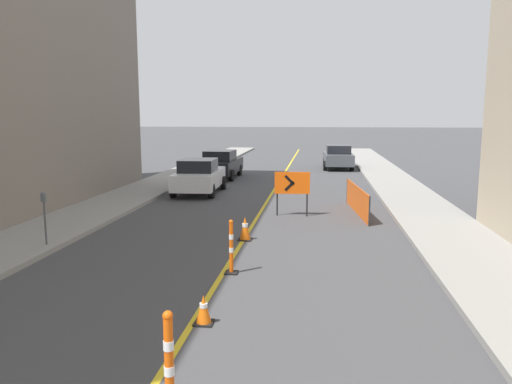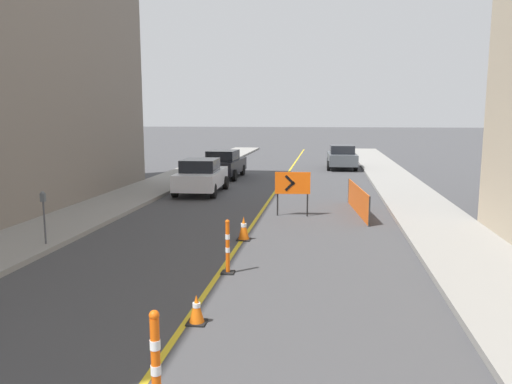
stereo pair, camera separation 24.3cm
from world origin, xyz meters
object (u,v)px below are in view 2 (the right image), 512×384
at_px(traffic_cone_second, 197,309).
at_px(parked_car_curb_near, 201,176).
at_px(delineator_post_front, 156,369).
at_px(delineator_post_rear, 228,250).
at_px(traffic_cone_third, 244,228).
at_px(parked_car_curb_far, 342,157).
at_px(parked_car_curb_mid, 224,164).
at_px(arrow_barricade_primary, 293,185).
at_px(parking_meter_far_curb, 44,207).

distance_m(traffic_cone_second, parked_car_curb_near, 14.60).
height_order(delineator_post_front, parked_car_curb_near, parked_car_curb_near).
distance_m(delineator_post_front, delineator_post_rear, 5.44).
relative_size(traffic_cone_second, parked_car_curb_near, 0.12).
xyz_separation_m(traffic_cone_third, parked_car_curb_far, (3.32, 19.87, 0.46)).
xyz_separation_m(traffic_cone_third, parked_car_curb_mid, (-3.49, 13.93, 0.46)).
bearing_deg(arrow_barricade_primary, parking_meter_far_curb, -144.68).
bearing_deg(traffic_cone_third, parking_meter_far_curb, -161.46).
xyz_separation_m(traffic_cone_second, arrow_barricade_primary, (0.99, 9.53, 0.87)).
xyz_separation_m(delineator_post_rear, arrow_barricade_primary, (1.00, 6.73, 0.58)).
height_order(traffic_cone_second, traffic_cone_third, traffic_cone_third).
xyz_separation_m(delineator_post_front, arrow_barricade_primary, (0.79, 12.17, 0.55)).
distance_m(traffic_cone_second, parked_car_curb_mid, 20.14).
relative_size(delineator_post_rear, parked_car_curb_mid, 0.29).
xyz_separation_m(delineator_post_front, parked_car_curb_near, (-3.73, 16.80, 0.22)).
bearing_deg(arrow_barricade_primary, parked_car_curb_mid, 108.97).
xyz_separation_m(traffic_cone_second, delineator_post_front, (0.21, -2.64, 0.32)).
bearing_deg(delineator_post_front, parked_car_curb_near, 102.51).
distance_m(traffic_cone_second, arrow_barricade_primary, 9.62).
bearing_deg(parking_meter_far_curb, traffic_cone_second, -38.20).
bearing_deg(parked_car_curb_far, arrow_barricade_primary, -99.86).
height_order(traffic_cone_third, delineator_post_rear, delineator_post_rear).
height_order(parked_car_curb_far, parking_meter_far_curb, parked_car_curb_far).
distance_m(traffic_cone_third, parked_car_curb_far, 20.15).
height_order(delineator_post_front, parked_car_curb_far, parked_car_curb_far).
xyz_separation_m(parked_car_curb_near, parking_meter_far_curb, (-1.75, -10.01, 0.35)).
xyz_separation_m(arrow_barricade_primary, parked_car_curb_mid, (-4.64, 10.27, -0.33)).
bearing_deg(delineator_post_front, parking_meter_far_curb, 128.91).
height_order(delineator_post_rear, arrow_barricade_primary, arrow_barricade_primary).
relative_size(traffic_cone_second, delineator_post_front, 0.39).
distance_m(arrow_barricade_primary, parked_car_curb_near, 6.47).
distance_m(delineator_post_front, arrow_barricade_primary, 12.20).
height_order(parked_car_curb_near, parked_car_curb_far, same).
xyz_separation_m(traffic_cone_second, parking_meter_far_curb, (-5.27, 4.15, 0.89)).
xyz_separation_m(arrow_barricade_primary, parked_car_curb_far, (2.17, 16.21, -0.33)).
height_order(traffic_cone_second, arrow_barricade_primary, arrow_barricade_primary).
relative_size(traffic_cone_third, delineator_post_front, 0.52).
relative_size(traffic_cone_third, parked_car_curb_near, 0.16).
height_order(traffic_cone_second, delineator_post_rear, delineator_post_rear).
xyz_separation_m(delineator_post_front, parking_meter_far_curb, (-5.48, 6.79, 0.57)).
bearing_deg(parking_meter_far_curb, traffic_cone_third, 18.54).
bearing_deg(parked_car_curb_near, arrow_barricade_primary, -48.43).
bearing_deg(delineator_post_rear, parked_car_curb_near, 107.18).
relative_size(traffic_cone_third, parking_meter_far_curb, 0.48).
xyz_separation_m(delineator_post_rear, parking_meter_far_curb, (-5.26, 1.35, 0.60)).
distance_m(arrow_barricade_primary, parking_meter_far_curb, 8.26).
distance_m(delineator_post_rear, parking_meter_far_curb, 5.47).
height_order(traffic_cone_second, delineator_post_front, delineator_post_front).
bearing_deg(parked_car_curb_far, parking_meter_far_curb, -113.58).
height_order(traffic_cone_third, parked_car_curb_near, parked_car_curb_near).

